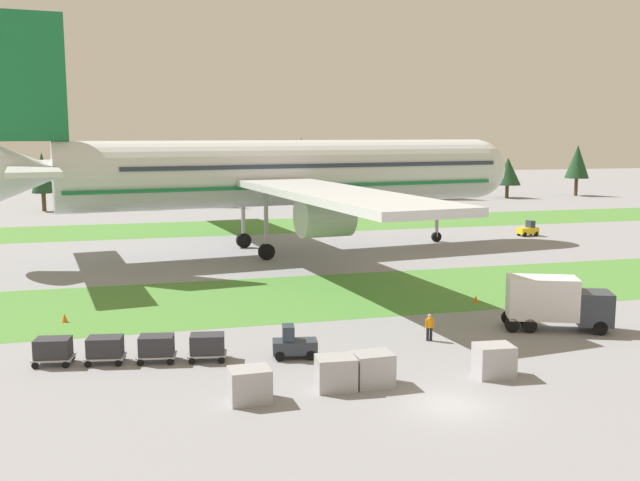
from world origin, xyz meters
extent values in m
plane|color=gray|center=(0.00, 0.00, 0.00)|extent=(400.00, 400.00, 0.00)
cube|color=#4C8438|center=(0.00, 24.92, 0.00)|extent=(320.00, 16.21, 0.01)
cube|color=#4C8438|center=(0.00, 69.34, 0.00)|extent=(320.00, 16.21, 0.01)
cylinder|color=silver|center=(2.41, 47.13, 8.74)|extent=(49.22, 13.03, 7.13)
sphere|color=silver|center=(26.59, 50.10, 8.74)|extent=(6.99, 6.99, 6.99)
cone|color=silver|center=(-24.12, 43.87, 9.28)|extent=(9.08, 7.74, 6.78)
cube|color=#19703D|center=(2.41, 47.13, 7.49)|extent=(48.06, 13.02, 0.36)
cube|color=#283342|center=(5.36, 47.49, 9.63)|extent=(43.34, 12.37, 0.44)
cube|color=silver|center=(-2.96, 66.52, 8.03)|extent=(11.65, 33.38, 0.64)
cylinder|color=#A3A3A8|center=(-1.22, 61.80, 5.68)|extent=(5.20, 4.47, 3.92)
cube|color=silver|center=(1.90, 27.01, 8.03)|extent=(11.65, 33.38, 0.64)
cylinder|color=#A3A3A8|center=(2.45, 32.02, 5.68)|extent=(5.20, 4.47, 3.92)
cube|color=silver|center=(-24.52, 51.96, 9.81)|extent=(5.74, 12.32, 0.45)
cube|color=silver|center=(-22.55, 35.92, 9.81)|extent=(5.74, 12.32, 0.45)
cube|color=#19703D|center=(-23.53, 43.94, 18.37)|extent=(6.99, 1.61, 12.13)
cylinder|color=#A3A3A8|center=(21.28, 49.45, 4.14)|extent=(0.44, 0.44, 7.07)
cylinder|color=black|center=(21.28, 49.45, 0.60)|extent=(1.24, 0.56, 1.20)
cylinder|color=#A3A3A8|center=(-2.05, 50.89, 4.26)|extent=(0.44, 0.44, 6.82)
cylinder|color=black|center=(-2.05, 50.89, 0.85)|extent=(1.76, 0.80, 1.70)
cylinder|color=#A3A3A8|center=(-1.00, 42.40, 4.26)|extent=(0.44, 0.44, 6.82)
cylinder|color=black|center=(-1.00, 42.40, 0.85)|extent=(1.76, 0.80, 1.70)
cube|color=#2D333D|center=(-5.63, 9.27, 0.69)|extent=(2.78, 1.72, 0.77)
cube|color=#283342|center=(-6.01, 9.34, 1.52)|extent=(0.87, 1.19, 0.90)
cylinder|color=black|center=(-4.64, 9.66, 0.30)|extent=(0.63, 0.30, 0.60)
cylinder|color=black|center=(-4.82, 8.58, 0.30)|extent=(0.63, 0.30, 0.60)
cylinder|color=black|center=(-6.43, 9.97, 0.30)|extent=(0.63, 0.30, 0.60)
cylinder|color=black|center=(-6.62, 8.89, 0.30)|extent=(0.63, 0.30, 0.60)
cube|color=#A3A3A8|center=(-10.66, 10.13, 0.40)|extent=(2.42, 1.85, 0.10)
cube|color=#2D2D33|center=(-10.66, 10.13, 1.00)|extent=(2.13, 1.63, 1.10)
cylinder|color=black|center=(-9.72, 10.67, 0.20)|extent=(0.41, 0.19, 0.40)
cylinder|color=black|center=(-9.95, 9.31, 0.20)|extent=(0.41, 0.19, 0.40)
cylinder|color=black|center=(-11.37, 10.95, 0.20)|extent=(0.41, 0.19, 0.40)
cylinder|color=black|center=(-11.60, 9.59, 0.20)|extent=(0.41, 0.19, 0.40)
cube|color=#A3A3A8|center=(-13.52, 10.62, 0.40)|extent=(2.42, 1.85, 0.10)
cube|color=#2D2D33|center=(-13.52, 10.62, 1.00)|extent=(2.13, 1.63, 1.10)
cylinder|color=black|center=(-12.58, 11.16, 0.20)|extent=(0.41, 0.19, 0.40)
cylinder|color=black|center=(-12.81, 9.80, 0.20)|extent=(0.41, 0.19, 0.40)
cylinder|color=black|center=(-14.22, 11.44, 0.20)|extent=(0.41, 0.19, 0.40)
cylinder|color=black|center=(-14.46, 10.08, 0.20)|extent=(0.41, 0.19, 0.40)
cube|color=#A3A3A8|center=(-16.37, 11.10, 0.40)|extent=(2.42, 1.85, 0.10)
cube|color=#2D2D33|center=(-16.37, 11.10, 1.00)|extent=(2.13, 1.63, 1.10)
cylinder|color=black|center=(-15.43, 11.64, 0.20)|extent=(0.41, 0.19, 0.40)
cylinder|color=black|center=(-15.67, 10.28, 0.20)|extent=(0.41, 0.19, 0.40)
cylinder|color=black|center=(-17.08, 11.93, 0.20)|extent=(0.41, 0.19, 0.40)
cylinder|color=black|center=(-17.31, 10.56, 0.20)|extent=(0.41, 0.19, 0.40)
cube|color=#A3A3A8|center=(-19.23, 11.59, 0.40)|extent=(2.42, 1.85, 0.10)
cube|color=#2D2D33|center=(-19.23, 11.59, 1.00)|extent=(2.13, 1.63, 1.10)
cylinder|color=black|center=(-18.29, 12.13, 0.20)|extent=(0.41, 0.19, 0.40)
cylinder|color=black|center=(-18.53, 10.77, 0.20)|extent=(0.41, 0.19, 0.40)
cylinder|color=black|center=(-19.94, 12.41, 0.20)|extent=(0.41, 0.19, 0.40)
cylinder|color=black|center=(-20.17, 11.05, 0.20)|extent=(0.41, 0.19, 0.40)
cube|color=#2D333D|center=(14.89, 9.80, 1.58)|extent=(2.90, 2.96, 2.20)
cube|color=#283342|center=(15.88, 9.40, 2.02)|extent=(0.85, 1.95, 0.97)
cube|color=silver|center=(11.79, 11.06, 2.18)|extent=(5.03, 3.82, 2.80)
cylinder|color=black|center=(15.47, 10.64, 0.48)|extent=(1.00, 0.64, 0.96)
cylinder|color=black|center=(14.72, 8.79, 0.48)|extent=(1.00, 0.64, 0.96)
cylinder|color=black|center=(11.33, 12.32, 0.48)|extent=(1.00, 0.64, 0.96)
cylinder|color=black|center=(10.58, 10.47, 0.48)|extent=(1.00, 0.64, 0.96)
cylinder|color=black|center=(10.29, 12.75, 0.48)|extent=(1.00, 0.64, 0.96)
cylinder|color=black|center=(9.54, 10.89, 0.48)|extent=(1.00, 0.64, 0.96)
cube|color=yellow|center=(34.69, 51.10, 0.69)|extent=(2.74, 1.61, 0.77)
cube|color=#283342|center=(35.08, 51.15, 1.52)|extent=(0.83, 1.17, 0.90)
cylinder|color=black|center=(33.85, 50.44, 0.30)|extent=(0.62, 0.27, 0.60)
cylinder|color=black|center=(33.72, 51.53, 0.30)|extent=(0.62, 0.27, 0.60)
cylinder|color=black|center=(35.66, 50.66, 0.30)|extent=(0.62, 0.27, 0.60)
cylinder|color=black|center=(35.53, 51.75, 0.30)|extent=(0.62, 0.27, 0.60)
cylinder|color=black|center=(3.55, 10.50, 0.42)|extent=(0.18, 0.18, 0.85)
cylinder|color=black|center=(3.33, 10.52, 0.42)|extent=(0.18, 0.18, 0.85)
cylinder|color=orange|center=(3.44, 10.51, 1.16)|extent=(0.36, 0.36, 0.62)
sphere|color=tan|center=(3.44, 10.51, 1.62)|extent=(0.24, 0.24, 0.24)
cylinder|color=orange|center=(3.67, 10.49, 1.13)|extent=(0.10, 0.10, 0.58)
cylinder|color=orange|center=(3.21, 10.53, 1.13)|extent=(0.10, 0.10, 0.58)
cylinder|color=black|center=(15.14, 16.38, 0.42)|extent=(0.18, 0.18, 0.85)
cylinder|color=black|center=(14.92, 16.34, 0.42)|extent=(0.18, 0.18, 0.85)
cylinder|color=orange|center=(15.03, 16.36, 1.16)|extent=(0.36, 0.36, 0.62)
sphere|color=tan|center=(15.03, 16.36, 1.62)|extent=(0.24, 0.24, 0.24)
cylinder|color=orange|center=(15.26, 16.40, 1.13)|extent=(0.10, 0.10, 0.58)
cylinder|color=orange|center=(14.80, 16.32, 1.13)|extent=(0.10, 0.10, 0.58)
cube|color=#A3A3A8|center=(-9.35, 3.04, 0.84)|extent=(2.04, 1.65, 1.68)
cube|color=#A3A3A8|center=(-4.77, 3.60, 0.86)|extent=(2.11, 1.74, 1.72)
cube|color=#A3A3A8|center=(-2.72, 3.69, 0.87)|extent=(2.04, 1.65, 1.74)
cube|color=#A3A3A8|center=(4.09, 3.31, 0.88)|extent=(2.14, 1.77, 1.76)
cone|color=orange|center=(-19.37, 21.32, 0.32)|extent=(0.44, 0.44, 0.64)
cone|color=orange|center=(11.19, 19.33, 0.27)|extent=(0.44, 0.44, 0.54)
cylinder|color=#4C3823|center=(-28.37, 98.47, 1.55)|extent=(0.70, 0.70, 3.10)
cone|color=#1E4223|center=(-28.37, 98.47, 6.48)|extent=(3.73, 3.73, 6.78)
cylinder|color=#4C3823|center=(-15.16, 99.25, 1.64)|extent=(0.70, 0.70, 3.28)
cone|color=#1E4223|center=(-15.16, 99.25, 6.02)|extent=(5.37, 5.37, 5.47)
cylinder|color=#4C3823|center=(-1.22, 99.60, 1.26)|extent=(0.70, 0.70, 2.52)
cone|color=#1E4223|center=(-1.22, 99.60, 6.74)|extent=(4.26, 4.26, 8.44)
cylinder|color=#4C3823|center=(16.71, 100.62, 1.94)|extent=(0.70, 0.70, 3.89)
cone|color=#1E4223|center=(16.71, 100.62, 8.03)|extent=(4.98, 4.98, 8.29)
cylinder|color=#4C3823|center=(31.05, 100.20, 1.96)|extent=(0.70, 0.70, 3.92)
cone|color=#1E4223|center=(31.05, 100.20, 7.13)|extent=(4.25, 4.25, 6.43)
cylinder|color=#4C3823|center=(45.63, 102.75, 1.73)|extent=(0.70, 0.70, 3.47)
cone|color=#1E4223|center=(45.63, 102.75, 7.41)|extent=(6.13, 6.13, 7.88)
cylinder|color=#4C3823|center=(59.79, 101.08, 1.32)|extent=(0.70, 0.70, 2.63)
cone|color=#1E4223|center=(59.79, 101.08, 5.37)|extent=(5.36, 5.36, 5.48)
cylinder|color=#4C3823|center=(76.39, 101.96, 1.84)|extent=(0.70, 0.70, 3.68)
cone|color=#1E4223|center=(76.39, 101.96, 7.15)|extent=(4.94, 4.94, 6.92)
camera|label=1|loc=(-14.84, -30.83, 13.13)|focal=40.66mm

